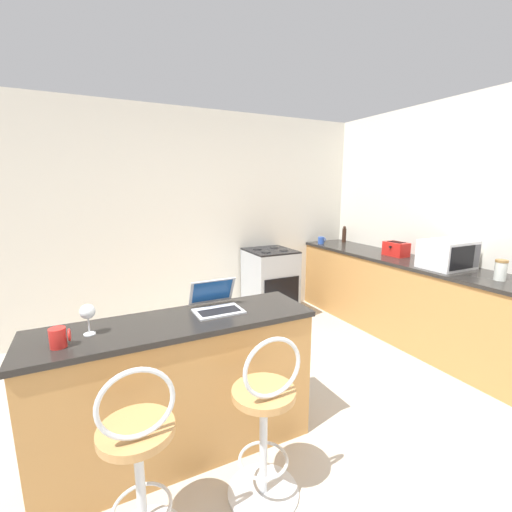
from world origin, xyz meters
TOP-DOWN VIEW (x-y plane):
  - ground_plane at (0.00, 0.00)m, footprint 20.00×20.00m
  - wall_back at (0.00, 2.79)m, footprint 12.00×0.06m
  - breakfast_bar at (-0.65, 0.61)m, footprint 1.68×0.48m
  - counter_right at (2.07, 1.13)m, footprint 0.64×3.29m
  - bar_stool_near at (-0.97, 0.09)m, footprint 0.40×0.40m
  - bar_stool_far at (-0.33, 0.09)m, footprint 0.40×0.40m
  - laptop at (-0.38, 0.69)m, footprint 0.30×0.27m
  - microwave at (2.07, 0.78)m, footprint 0.48×0.36m
  - toaster at (2.11, 1.44)m, footprint 0.19×0.27m
  - stove_range at (0.99, 2.44)m, footprint 0.57×0.61m
  - wine_glass_tall at (-1.13, 0.63)m, footprint 0.08×0.08m
  - pepper_mill at (2.25, 2.50)m, footprint 0.06×0.06m
  - storage_jar at (2.06, 0.28)m, footprint 0.10×0.10m
  - mug_red at (-1.26, 0.53)m, footprint 0.10×0.08m
  - mug_blue at (1.87, 2.55)m, footprint 0.10×0.09m

SIDE VIEW (x-z plane):
  - ground_plane at x=0.00m, z-range 0.00..0.00m
  - stove_range at x=0.99m, z-range 0.00..0.91m
  - counter_right at x=2.07m, z-range 0.00..0.90m
  - bar_stool_near at x=-0.97m, z-range -0.04..0.94m
  - bar_stool_far at x=-0.33m, z-range -0.04..0.94m
  - breakfast_bar at x=-0.65m, z-range 0.00..0.91m
  - mug_blue at x=1.87m, z-range 0.90..1.00m
  - laptop at x=-0.38m, z-range 0.86..1.05m
  - mug_red at x=-1.26m, z-range 0.90..1.00m
  - toaster at x=2.11m, z-range 0.90..1.07m
  - storage_jar at x=2.06m, z-range 0.90..1.08m
  - pepper_mill at x=2.25m, z-range 0.90..1.14m
  - wine_glass_tall at x=-1.13m, z-range 0.94..1.12m
  - microwave at x=2.07m, z-range 0.90..1.18m
  - wall_back at x=0.00m, z-range 0.00..2.60m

